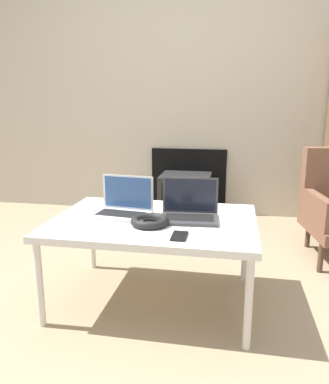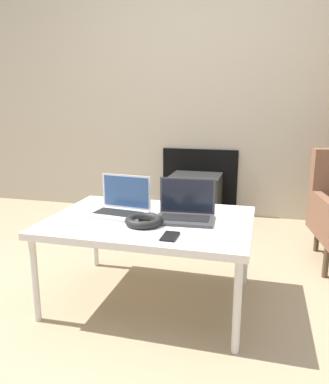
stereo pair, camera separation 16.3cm
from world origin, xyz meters
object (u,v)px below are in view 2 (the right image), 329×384
at_px(laptop_left, 121,206).
at_px(tv, 195,197).
at_px(headphones, 144,221).
at_px(phone, 170,236).
at_px(laptop_right, 186,211).

bearing_deg(laptop_left, tv, 90.97).
relative_size(headphones, phone, 1.53).
distance_m(laptop_left, tv, 1.54).
distance_m(laptop_right, phone, 0.30).
bearing_deg(phone, tv, 96.50).
xyz_separation_m(laptop_left, tv, (0.15, 1.50, -0.31)).
relative_size(headphones, tv, 0.42).
distance_m(laptop_right, tv, 1.55).
xyz_separation_m(laptop_left, phone, (0.35, -0.30, -0.04)).
distance_m(phone, tv, 1.83).
distance_m(laptop_left, phone, 0.46).
distance_m(laptop_right, headphones, 0.24).
bearing_deg(laptop_right, tv, 93.92).
relative_size(laptop_right, phone, 2.51).
distance_m(headphones, tv, 1.68).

